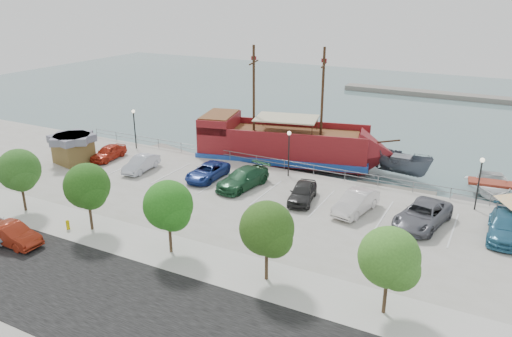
% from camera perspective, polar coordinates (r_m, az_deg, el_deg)
% --- Properties ---
extents(ground, '(160.00, 160.00, 0.00)m').
position_cam_1_polar(ground, '(41.16, -0.06, -4.99)').
color(ground, slate).
extents(street, '(100.00, 8.00, 0.04)m').
position_cam_1_polar(street, '(29.32, -15.31, -14.76)').
color(street, black).
rests_on(street, land_slab).
extents(sidewalk, '(100.00, 4.00, 0.05)m').
position_cam_1_polar(sidewalk, '(33.16, -8.26, -9.81)').
color(sidewalk, beige).
rests_on(sidewalk, land_slab).
extents(seawall_railing, '(50.00, 0.06, 1.00)m').
position_cam_1_polar(seawall_railing, '(47.11, 4.36, 0.26)').
color(seawall_railing, slate).
rests_on(seawall_railing, land_slab).
extents(far_shore, '(40.00, 3.00, 0.80)m').
position_cam_1_polar(far_shore, '(89.94, 22.68, 7.56)').
color(far_shore, gray).
rests_on(far_shore, ground).
extents(pirate_ship, '(20.45, 9.74, 12.67)m').
position_cam_1_polar(pirate_ship, '(51.11, 4.80, 2.54)').
color(pirate_ship, maroon).
rests_on(pirate_ship, ground).
extents(patrol_boat, '(6.85, 4.36, 2.48)m').
position_cam_1_polar(patrol_boat, '(49.92, 16.24, 0.29)').
color(patrol_boat, '#545B66').
rests_on(patrol_boat, ground).
extents(speedboat, '(5.31, 6.91, 1.33)m').
position_cam_1_polar(speedboat, '(48.95, 25.34, -2.00)').
color(speedboat, white).
rests_on(speedboat, ground).
extents(dock_west, '(6.83, 3.61, 0.38)m').
position_cam_1_polar(dock_west, '(56.04, -9.49, 1.83)').
color(dock_west, gray).
rests_on(dock_west, ground).
extents(dock_mid, '(7.21, 2.43, 0.41)m').
position_cam_1_polar(dock_mid, '(46.31, 15.49, -2.56)').
color(dock_mid, '#6B675C').
rests_on(dock_mid, ground).
extents(dock_east, '(7.09, 2.85, 0.39)m').
position_cam_1_polar(dock_east, '(45.58, 25.46, -4.23)').
color(dock_east, slate).
rests_on(dock_east, ground).
extents(shed, '(4.05, 4.05, 2.82)m').
position_cam_1_polar(shed, '(52.44, -20.18, 2.24)').
color(shed, brown).
rests_on(shed, land_slab).
extents(street_sedan, '(4.46, 1.64, 1.46)m').
position_cam_1_polar(street_sedan, '(37.64, -26.08, -6.78)').
color(street_sedan, maroon).
rests_on(street_sedan, street).
extents(fire_hydrant, '(0.26, 0.26, 0.76)m').
position_cam_1_polar(fire_hydrant, '(38.38, -20.71, -6.00)').
color(fire_hydrant, '#C1A900').
rests_on(fire_hydrant, sidewalk).
extents(lamp_post_left, '(0.36, 0.36, 4.28)m').
position_cam_1_polar(lamp_post_left, '(54.72, -13.76, 5.18)').
color(lamp_post_left, black).
rests_on(lamp_post_left, land_slab).
extents(lamp_post_mid, '(0.36, 0.36, 4.28)m').
position_cam_1_polar(lamp_post_mid, '(45.22, 3.78, 2.64)').
color(lamp_post_mid, black).
rests_on(lamp_post_mid, land_slab).
extents(lamp_post_right, '(0.36, 0.36, 4.28)m').
position_cam_1_polar(lamp_post_right, '(41.76, 24.24, -0.63)').
color(lamp_post_right, black).
rests_on(lamp_post_right, land_slab).
extents(tree_b, '(3.30, 3.20, 5.00)m').
position_cam_1_polar(tree_b, '(41.68, -25.40, -0.32)').
color(tree_b, '#473321').
rests_on(tree_b, sidewalk).
extents(tree_c, '(3.30, 3.20, 5.00)m').
position_cam_1_polar(tree_c, '(36.53, -18.66, -2.11)').
color(tree_c, '#473321').
rests_on(tree_c, sidewalk).
extents(tree_d, '(3.30, 3.20, 5.00)m').
position_cam_1_polar(tree_d, '(32.10, -9.87, -4.39)').
color(tree_d, '#473321').
rests_on(tree_d, sidewalk).
extents(tree_e, '(3.30, 3.20, 5.00)m').
position_cam_1_polar(tree_e, '(28.70, 1.44, -7.14)').
color(tree_e, '#473321').
rests_on(tree_e, sidewalk).
extents(tree_f, '(3.30, 3.20, 5.00)m').
position_cam_1_polar(tree_f, '(26.75, 15.21, -10.07)').
color(tree_f, '#473321').
rests_on(tree_f, sidewalk).
extents(parked_car_a, '(2.11, 4.44, 1.47)m').
position_cam_1_polar(parked_car_a, '(52.47, -16.51, 1.78)').
color(parked_car_a, red).
rests_on(parked_car_a, land_slab).
extents(parked_car_b, '(1.90, 4.49, 1.44)m').
position_cam_1_polar(parked_car_b, '(48.34, -13.00, 0.55)').
color(parked_car_b, silver).
rests_on(parked_car_b, land_slab).
extents(parked_car_c, '(2.35, 5.02, 1.39)m').
position_cam_1_polar(parked_car_c, '(45.35, -5.56, -0.35)').
color(parked_car_c, navy).
rests_on(parked_car_c, land_slab).
extents(parked_car_d, '(3.22, 5.94, 1.63)m').
position_cam_1_polar(parked_car_d, '(43.21, -1.52, -1.13)').
color(parked_car_d, '#1E4E2E').
rests_on(parked_car_d, land_slab).
extents(parked_car_e, '(2.65, 4.81, 1.55)m').
position_cam_1_polar(parked_car_e, '(40.60, 5.34, -2.71)').
color(parked_car_e, '#252525').
rests_on(parked_car_e, land_slab).
extents(parked_car_f, '(2.61, 5.18, 1.63)m').
position_cam_1_polar(parked_car_f, '(39.23, 11.34, -3.81)').
color(parked_car_f, silver).
rests_on(parked_car_f, land_slab).
extents(parked_car_g, '(3.89, 6.38, 1.65)m').
position_cam_1_polar(parked_car_g, '(38.36, 18.50, -5.04)').
color(parked_car_g, slate).
rests_on(parked_car_g, land_slab).
extents(parked_car_h, '(2.38, 5.58, 1.61)m').
position_cam_1_polar(parked_car_h, '(38.81, 26.61, -5.95)').
color(parked_car_h, teal).
rests_on(parked_car_h, land_slab).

